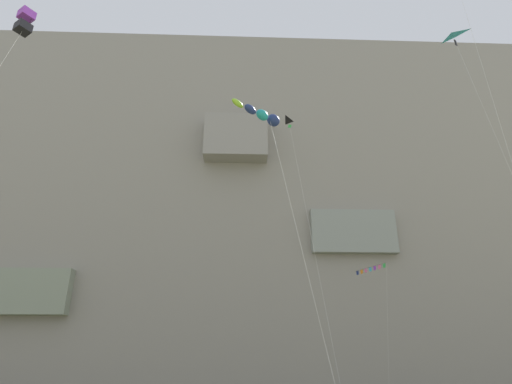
{
  "coord_description": "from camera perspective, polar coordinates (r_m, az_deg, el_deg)",
  "views": [
    {
      "loc": [
        1.11,
        -7.93,
        3.55
      ],
      "look_at": [
        2.18,
        20.69,
        15.21
      ],
      "focal_mm": 28.49,
      "sensor_mm": 36.0,
      "label": 1
    }
  ],
  "objects": [
    {
      "name": "kite_windsock_low_left",
      "position": [
        19.21,
        1.05,
        10.58
      ],
      "size": [
        4.31,
        2.59,
        14.4
      ],
      "color": "navy",
      "rests_on": "ground"
    },
    {
      "name": "cliff_face",
      "position": [
        76.39,
        -2.85,
        -2.27
      ],
      "size": [
        180.0,
        28.42,
        59.02
      ],
      "color": "gray",
      "rests_on": "ground"
    },
    {
      "name": "kite_delta_upper_left",
      "position": [
        37.54,
        26.15,
        18.23
      ],
      "size": [
        2.06,
        5.08,
        27.25
      ],
      "color": "#38B2D1",
      "rests_on": "ground"
    },
    {
      "name": "kite_delta_upper_mid",
      "position": [
        32.56,
        5.62,
        7.45
      ],
      "size": [
        2.01,
        5.52,
        21.13
      ],
      "color": "black",
      "rests_on": "ground"
    },
    {
      "name": "kite_box_far_right",
      "position": [
        32.45,
        -29.75,
        20.0
      ],
      "size": [
        1.68,
        6.1,
        24.72
      ],
      "color": "purple",
      "rests_on": "ground"
    },
    {
      "name": "kite_banner_upper_right",
      "position": [
        50.57,
        15.88,
        -10.93
      ],
      "size": [
        2.2,
        5.13,
        13.44
      ],
      "color": "black",
      "rests_on": "ground"
    }
  ]
}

